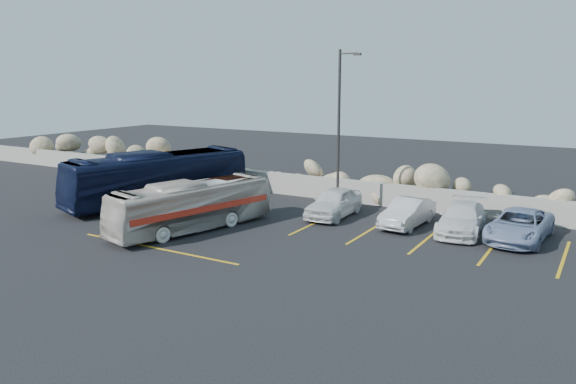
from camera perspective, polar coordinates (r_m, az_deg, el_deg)
The scene contains 11 objects.
ground at distance 22.22m, azimuth -11.67°, elevation -6.14°, with size 90.00×90.00×0.00m, color black.
seawall at distance 31.70m, azimuth 2.90°, elevation 0.49°, with size 60.00×0.40×1.20m, color gray.
riprap_pile at distance 32.63m, azimuth 3.89°, elevation 2.05°, with size 54.00×2.80×2.60m, color #887A59, non-canonical shape.
parking_lines at distance 24.23m, azimuth 5.60°, elevation -4.45°, with size 18.16×9.36×0.01m.
lamppost at distance 27.85m, azimuth 5.28°, elevation 6.61°, with size 1.14×0.18×8.00m.
vintage_bus at distance 25.18m, azimuth -9.73°, elevation -1.39°, with size 1.85×7.89×2.20m, color beige.
tour_coach at distance 30.87m, azimuth -13.07°, elevation 1.44°, with size 2.37×10.14×2.83m, color #0F1632.
car_a at distance 27.38m, azimuth 4.70°, elevation -1.07°, with size 1.66×4.13×1.41m, color silver.
car_b at distance 26.14m, azimuth 12.04°, elevation -2.07°, with size 1.32×3.79×1.25m, color silver.
car_c at distance 25.61m, azimuth 17.25°, elevation -2.59°, with size 1.79×4.39×1.28m, color silver.
car_d at distance 25.22m, azimuth 22.45°, elevation -3.17°, with size 2.12×4.59×1.28m, color #7C8CB0.
Camera 1 is at (14.35, -15.62, 6.64)m, focal length 35.00 mm.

